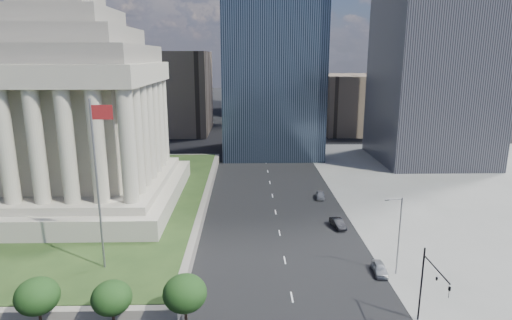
{
  "coord_description": "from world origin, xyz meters",
  "views": [
    {
      "loc": [
        -5.05,
        -22.89,
        26.32
      ],
      "look_at": [
        -3.99,
        22.18,
        15.38
      ],
      "focal_mm": 30.0,
      "sensor_mm": 36.0,
      "label": 1
    }
  ],
  "objects_px": {
    "street_lamp_north": "(398,231)",
    "parked_sedan_near": "(380,268)",
    "war_memorial": "(68,88)",
    "parked_sedan_mid": "(338,223)",
    "flagpole": "(98,177)",
    "traffic_signal_ne": "(430,283)",
    "parked_sedan_far": "(320,195)"
  },
  "relations": [
    {
      "from": "street_lamp_north",
      "to": "parked_sedan_near",
      "type": "relative_size",
      "value": 2.54
    },
    {
      "from": "war_memorial",
      "to": "parked_sedan_near",
      "type": "bearing_deg",
      "value": -26.65
    },
    {
      "from": "war_memorial",
      "to": "parked_sedan_mid",
      "type": "xyz_separation_m",
      "value": [
        43.36,
        -8.06,
        -20.71
      ]
    },
    {
      "from": "flagpole",
      "to": "traffic_signal_ne",
      "type": "height_order",
      "value": "flagpole"
    },
    {
      "from": "war_memorial",
      "to": "traffic_signal_ne",
      "type": "bearing_deg",
      "value": -36.42
    },
    {
      "from": "parked_sedan_near",
      "to": "parked_sedan_mid",
      "type": "xyz_separation_m",
      "value": [
        -2.14,
        14.77,
        0.02
      ]
    },
    {
      "from": "traffic_signal_ne",
      "to": "flagpole",
      "type": "bearing_deg",
      "value": 163.29
    },
    {
      "from": "traffic_signal_ne",
      "to": "street_lamp_north",
      "type": "bearing_deg",
      "value": 85.81
    },
    {
      "from": "parked_sedan_near",
      "to": "parked_sedan_far",
      "type": "xyz_separation_m",
      "value": [
        -2.5,
        28.97,
        -0.01
      ]
    },
    {
      "from": "war_memorial",
      "to": "street_lamp_north",
      "type": "height_order",
      "value": "war_memorial"
    },
    {
      "from": "traffic_signal_ne",
      "to": "parked_sedan_near",
      "type": "relative_size",
      "value": 2.03
    },
    {
      "from": "parked_sedan_far",
      "to": "parked_sedan_near",
      "type": "bearing_deg",
      "value": -77.58
    },
    {
      "from": "traffic_signal_ne",
      "to": "parked_sedan_mid",
      "type": "height_order",
      "value": "traffic_signal_ne"
    },
    {
      "from": "war_memorial",
      "to": "street_lamp_north",
      "type": "distance_m",
      "value": 54.92
    },
    {
      "from": "street_lamp_north",
      "to": "parked_sedan_mid",
      "type": "bearing_deg",
      "value": 104.87
    },
    {
      "from": "flagpole",
      "to": "parked_sedan_near",
      "type": "height_order",
      "value": "flagpole"
    },
    {
      "from": "flagpole",
      "to": "traffic_signal_ne",
      "type": "xyz_separation_m",
      "value": [
        34.33,
        -10.3,
        -7.86
      ]
    },
    {
      "from": "flagpole",
      "to": "street_lamp_north",
      "type": "bearing_deg",
      "value": 1.63
    },
    {
      "from": "flagpole",
      "to": "traffic_signal_ne",
      "type": "relative_size",
      "value": 2.5
    },
    {
      "from": "war_memorial",
      "to": "parked_sedan_near",
      "type": "relative_size",
      "value": 9.89
    },
    {
      "from": "flagpole",
      "to": "street_lamp_north",
      "type": "xyz_separation_m",
      "value": [
        35.16,
        1.0,
        -7.45
      ]
    },
    {
      "from": "war_memorial",
      "to": "parked_sedan_far",
      "type": "height_order",
      "value": "war_memorial"
    },
    {
      "from": "parked_sedan_near",
      "to": "parked_sedan_far",
      "type": "relative_size",
      "value": 1.02
    },
    {
      "from": "traffic_signal_ne",
      "to": "parked_sedan_near",
      "type": "xyz_separation_m",
      "value": [
        -1.0,
        11.47,
        -4.58
      ]
    },
    {
      "from": "war_memorial",
      "to": "parked_sedan_mid",
      "type": "bearing_deg",
      "value": -10.53
    },
    {
      "from": "war_memorial",
      "to": "flagpole",
      "type": "height_order",
      "value": "war_memorial"
    },
    {
      "from": "parked_sedan_near",
      "to": "parked_sedan_far",
      "type": "bearing_deg",
      "value": 99.18
    },
    {
      "from": "traffic_signal_ne",
      "to": "parked_sedan_mid",
      "type": "bearing_deg",
      "value": 96.82
    },
    {
      "from": "war_memorial",
      "to": "parked_sedan_near",
      "type": "distance_m",
      "value": 54.97
    },
    {
      "from": "traffic_signal_ne",
      "to": "parked_sedan_near",
      "type": "distance_m",
      "value": 12.39
    },
    {
      "from": "flagpole",
      "to": "parked_sedan_near",
      "type": "xyz_separation_m",
      "value": [
        33.33,
        1.17,
        -12.44
      ]
    },
    {
      "from": "flagpole",
      "to": "parked_sedan_mid",
      "type": "bearing_deg",
      "value": 27.07
    }
  ]
}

